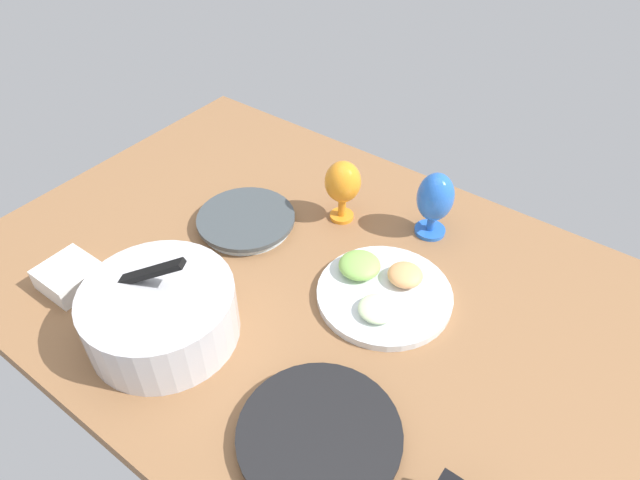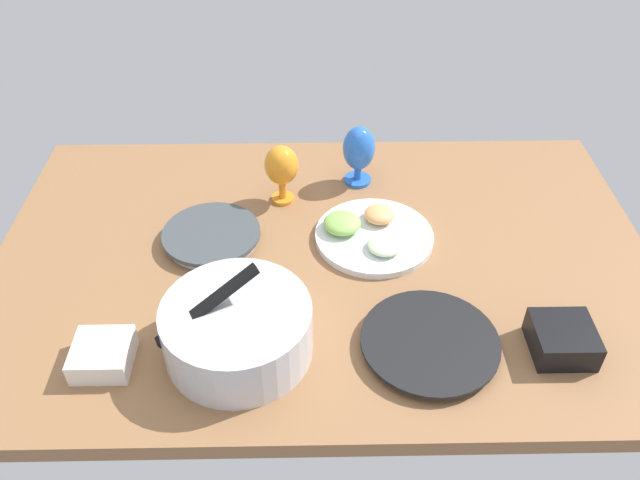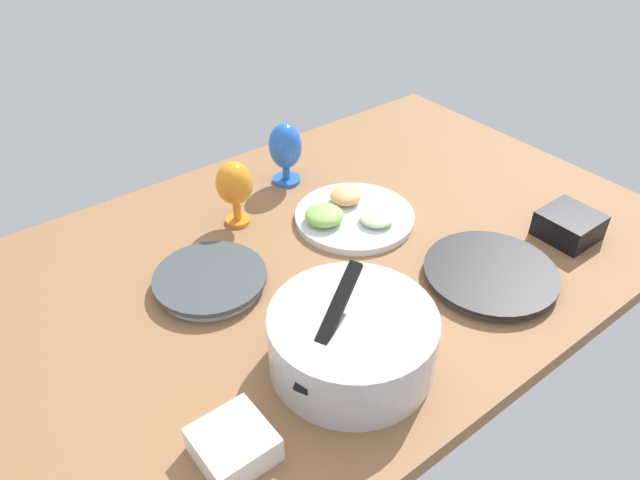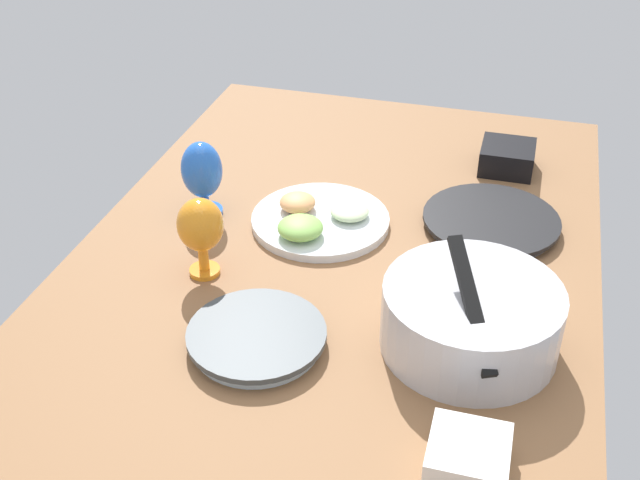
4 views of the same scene
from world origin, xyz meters
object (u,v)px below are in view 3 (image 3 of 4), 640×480
(hurricane_glass_blue, at_px, (285,148))
(hurricane_glass_orange, at_px, (235,185))
(square_bowl_black, at_px, (569,224))
(fruit_platter, at_px, (351,215))
(dinner_plate_left, at_px, (490,274))
(square_bowl_white, at_px, (233,443))
(mixing_bowl, at_px, (352,339))
(dinner_plate_right, at_px, (210,280))

(hurricane_glass_blue, relative_size, hurricane_glass_orange, 1.04)
(square_bowl_black, bearing_deg, fruit_platter, -45.18)
(dinner_plate_left, bearing_deg, hurricane_glass_blue, -79.55)
(square_bowl_white, height_order, square_bowl_black, square_bowl_black)
(fruit_platter, bearing_deg, square_bowl_white, 34.02)
(mixing_bowl, relative_size, square_bowl_black, 2.50)
(hurricane_glass_blue, bearing_deg, mixing_bowl, 64.91)
(fruit_platter, bearing_deg, hurricane_glass_orange, -36.59)
(dinner_plate_left, xyz_separation_m, square_bowl_white, (0.67, 0.03, 0.02))
(fruit_platter, relative_size, square_bowl_white, 2.55)
(dinner_plate_left, distance_m, fruit_platter, 0.37)
(hurricane_glass_blue, relative_size, square_bowl_white, 1.48)
(mixing_bowl, height_order, fruit_platter, mixing_bowl)
(dinner_plate_left, bearing_deg, square_bowl_black, 177.85)
(fruit_platter, distance_m, hurricane_glass_blue, 0.26)
(fruit_platter, bearing_deg, mixing_bowl, 49.75)
(square_bowl_black, bearing_deg, square_bowl_white, 1.19)
(fruit_platter, xyz_separation_m, hurricane_glass_orange, (0.22, -0.17, 0.09))
(square_bowl_white, bearing_deg, dinner_plate_left, -177.46)
(dinner_plate_right, bearing_deg, mixing_bowl, 105.24)
(hurricane_glass_orange, bearing_deg, dinner_plate_left, 121.37)
(fruit_platter, height_order, hurricane_glass_blue, hurricane_glass_blue)
(square_bowl_black, bearing_deg, mixing_bowl, -1.02)
(dinner_plate_left, distance_m, square_bowl_black, 0.27)
(hurricane_glass_orange, bearing_deg, dinner_plate_right, 44.42)
(square_bowl_white, relative_size, square_bowl_black, 0.93)
(dinner_plate_left, height_order, fruit_platter, fruit_platter)
(hurricane_glass_orange, bearing_deg, mixing_bowl, 81.66)
(dinner_plate_left, xyz_separation_m, hurricane_glass_blue, (0.11, -0.61, 0.09))
(fruit_platter, bearing_deg, dinner_plate_left, 104.88)
(dinner_plate_right, xyz_separation_m, square_bowl_white, (0.18, 0.38, 0.01))
(hurricane_glass_blue, distance_m, square_bowl_black, 0.73)
(dinner_plate_right, relative_size, fruit_platter, 0.82)
(fruit_platter, bearing_deg, dinner_plate_right, 0.37)
(hurricane_glass_blue, distance_m, hurricane_glass_orange, 0.22)
(dinner_plate_right, distance_m, square_bowl_white, 0.42)
(dinner_plate_right, relative_size, square_bowl_black, 1.96)
(dinner_plate_right, height_order, hurricane_glass_blue, hurricane_glass_blue)
(dinner_plate_left, xyz_separation_m, dinner_plate_right, (0.49, -0.35, 0.00))
(dinner_plate_left, height_order, dinner_plate_right, dinner_plate_right)
(fruit_platter, bearing_deg, square_bowl_black, 134.82)
(dinner_plate_right, height_order, square_bowl_white, square_bowl_white)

